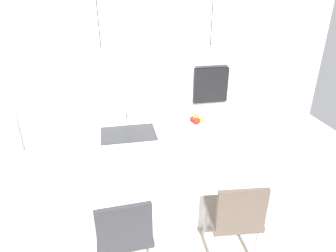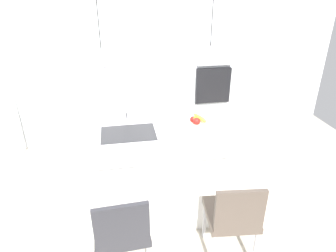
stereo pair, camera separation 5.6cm
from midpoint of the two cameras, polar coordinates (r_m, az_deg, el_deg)
floor at (r=3.69m, az=-2.02°, el=-13.98°), size 6.60×6.60×0.00m
back_wall at (r=4.59m, az=-5.69°, el=12.41°), size 6.00×0.10×2.60m
kitchen_island at (r=3.41m, az=-2.14°, el=-7.93°), size 2.46×1.08×0.93m
sink_basin at (r=3.15m, az=-7.96°, el=-1.53°), size 0.56×0.40×0.02m
faucet at (r=3.28m, az=-8.37°, el=2.46°), size 0.02×0.17×0.22m
fruit_bowl at (r=3.24m, az=4.71°, el=0.52°), size 0.27×0.27×0.15m
microwave at (r=4.74m, az=8.02°, el=13.36°), size 0.54×0.08×0.34m
oven at (r=4.87m, az=7.65°, el=7.62°), size 0.56×0.08×0.56m
chair_near at (r=2.68m, az=-8.92°, el=-19.00°), size 0.47×0.46×0.86m
chair_middle at (r=2.83m, az=11.84°, el=-15.98°), size 0.48×0.50×0.88m
pendant_light_left at (r=2.87m, az=-12.89°, el=12.11°), size 0.18×0.18×0.78m
pendant_light_right at (r=3.02m, az=7.32°, el=13.19°), size 0.18×0.18×0.78m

